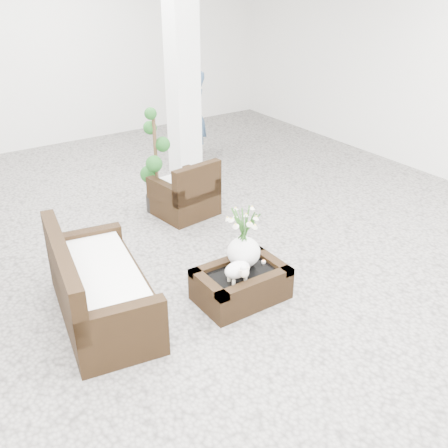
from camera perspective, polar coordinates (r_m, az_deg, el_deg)
ground at (r=5.92m, az=-0.54°, el=-4.99°), size 11.00×11.00×0.00m
column at (r=8.16m, az=-4.59°, el=17.09°), size 0.40×0.40×3.50m
coffee_table at (r=5.37m, az=1.86°, el=-6.71°), size 0.90×0.60×0.31m
sheep_figurine at (r=5.10m, az=1.46°, el=-5.20°), size 0.28×0.23×0.21m
planter_narcissus at (r=5.21m, az=2.20°, el=-0.75°), size 0.44×0.44×0.80m
tealight at (r=5.45m, az=4.34°, el=-4.12°), size 0.04×0.04×0.03m
armchair at (r=7.07m, az=-4.41°, el=4.04°), size 0.82×0.80×0.78m
loveseat at (r=5.11m, az=-13.27°, el=-5.80°), size 1.03×1.73×0.87m
topiary at (r=7.10m, az=-7.43°, el=6.78°), size 0.38×0.38×1.43m
shopper at (r=9.11m, az=-3.13°, el=11.72°), size 0.57×0.65×1.50m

